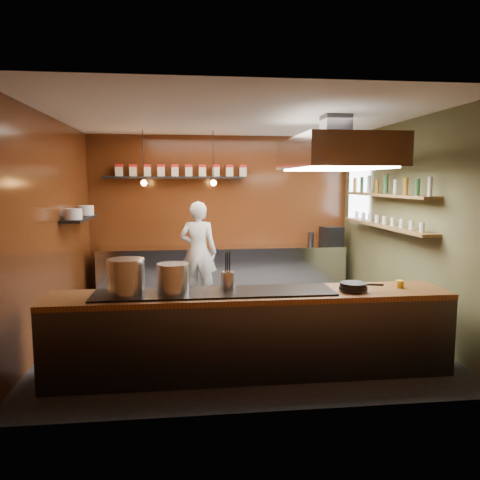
{
  "coord_description": "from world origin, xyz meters",
  "views": [
    {
      "loc": [
        -0.71,
        -6.55,
        2.12
      ],
      "look_at": [
        0.11,
        0.4,
        1.25
      ],
      "focal_mm": 35.0,
      "sensor_mm": 36.0,
      "label": 1
    }
  ],
  "objects": [
    {
      "name": "floor",
      "position": [
        0.0,
        0.0,
        0.0
      ],
      "size": [
        5.0,
        5.0,
        0.0
      ],
      "primitive_type": "plane",
      "color": "black",
      "rests_on": "ground"
    },
    {
      "name": "back_wall",
      "position": [
        0.0,
        2.5,
        1.5
      ],
      "size": [
        5.0,
        0.0,
        5.0
      ],
      "primitive_type": "plane",
      "rotation": [
        1.57,
        0.0,
        0.0
      ],
      "color": "#3E160B",
      "rests_on": "ground"
    },
    {
      "name": "left_wall",
      "position": [
        -2.5,
        0.0,
        1.5
      ],
      "size": [
        0.0,
        5.0,
        5.0
      ],
      "primitive_type": "plane",
      "rotation": [
        1.57,
        0.0,
        1.57
      ],
      "color": "#3E160B",
      "rests_on": "ground"
    },
    {
      "name": "right_wall",
      "position": [
        2.5,
        0.0,
        1.5
      ],
      "size": [
        0.0,
        5.0,
        5.0
      ],
      "primitive_type": "plane",
      "rotation": [
        1.57,
        0.0,
        -1.57
      ],
      "color": "#444426",
      "rests_on": "ground"
    },
    {
      "name": "ceiling",
      "position": [
        0.0,
        0.0,
        3.0
      ],
      "size": [
        5.0,
        5.0,
        0.0
      ],
      "primitive_type": "plane",
      "rotation": [
        3.14,
        0.0,
        0.0
      ],
      "color": "silver",
      "rests_on": "back_wall"
    },
    {
      "name": "window_pane",
      "position": [
        2.45,
        1.7,
        1.9
      ],
      "size": [
        0.0,
        1.0,
        1.0
      ],
      "primitive_type": "plane",
      "rotation": [
        1.57,
        0.0,
        -1.57
      ],
      "color": "white",
      "rests_on": "right_wall"
    },
    {
      "name": "prep_counter",
      "position": [
        0.0,
        2.17,
        0.45
      ],
      "size": [
        4.6,
        0.65,
        0.9
      ],
      "primitive_type": "cube",
      "color": "silver",
      "rests_on": "floor"
    },
    {
      "name": "pass_counter",
      "position": [
        -0.0,
        -1.6,
        0.47
      ],
      "size": [
        4.4,
        0.72,
        0.94
      ],
      "color": "#38383D",
      "rests_on": "floor"
    },
    {
      "name": "tin_shelf",
      "position": [
        -0.9,
        2.36,
        2.2
      ],
      "size": [
        2.6,
        0.26,
        0.04
      ],
      "primitive_type": "cube",
      "color": "black",
      "rests_on": "back_wall"
    },
    {
      "name": "plate_shelf",
      "position": [
        -2.34,
        1.0,
        1.55
      ],
      "size": [
        0.3,
        1.4,
        0.04
      ],
      "primitive_type": "cube",
      "color": "black",
      "rests_on": "left_wall"
    },
    {
      "name": "bottle_shelf_upper",
      "position": [
        2.34,
        0.3,
        1.92
      ],
      "size": [
        0.26,
        2.8,
        0.04
      ],
      "primitive_type": "cube",
      "color": "brown",
      "rests_on": "right_wall"
    },
    {
      "name": "bottle_shelf_lower",
      "position": [
        2.34,
        0.3,
        1.45
      ],
      "size": [
        0.26,
        2.8,
        0.04
      ],
      "primitive_type": "cube",
      "color": "brown",
      "rests_on": "right_wall"
    },
    {
      "name": "extractor_hood",
      "position": [
        1.3,
        -0.4,
        2.51
      ],
      "size": [
        1.2,
        2.0,
        0.72
      ],
      "color": "#38383D",
      "rests_on": "ceiling"
    },
    {
      "name": "pendant_left",
      "position": [
        -1.4,
        1.7,
        2.15
      ],
      "size": [
        0.1,
        0.1,
        0.95
      ],
      "color": "black",
      "rests_on": "ceiling"
    },
    {
      "name": "pendant_right",
      "position": [
        -0.2,
        1.7,
        2.15
      ],
      "size": [
        0.1,
        0.1,
        0.95
      ],
      "color": "black",
      "rests_on": "ceiling"
    },
    {
      "name": "storage_tins",
      "position": [
        -0.75,
        2.36,
        2.33
      ],
      "size": [
        2.43,
        0.13,
        0.22
      ],
      "color": "beige",
      "rests_on": "tin_shelf"
    },
    {
      "name": "plate_stacks",
      "position": [
        -2.34,
        1.0,
        1.65
      ],
      "size": [
        0.26,
        1.16,
        0.16
      ],
      "color": "silver",
      "rests_on": "plate_shelf"
    },
    {
      "name": "bottles",
      "position": [
        2.34,
        0.3,
        2.06
      ],
      "size": [
        0.06,
        2.66,
        0.24
      ],
      "color": "silver",
      "rests_on": "bottle_shelf_upper"
    },
    {
      "name": "wine_glasses",
      "position": [
        2.34,
        0.3,
        1.53
      ],
      "size": [
        0.07,
        2.37,
        0.13
      ],
      "color": "silver",
      "rests_on": "bottle_shelf_lower"
    },
    {
      "name": "stockpot_large",
      "position": [
        -1.33,
        -1.6,
        1.13
      ],
      "size": [
        0.39,
        0.39,
        0.38
      ],
      "primitive_type": "cylinder",
      "rotation": [
        0.0,
        0.0,
        0.01
      ],
      "color": "#B4B7BC",
      "rests_on": "pass_counter"
    },
    {
      "name": "stockpot_small",
      "position": [
        -0.84,
        -1.61,
        1.1
      ],
      "size": [
        0.37,
        0.37,
        0.32
      ],
      "primitive_type": "cylinder",
      "rotation": [
        0.0,
        0.0,
        0.1
      ],
      "color": "silver",
      "rests_on": "pass_counter"
    },
    {
      "name": "utensil_crock",
      "position": [
        -0.25,
        -1.51,
        1.04
      ],
      "size": [
        0.2,
        0.2,
        0.2
      ],
      "primitive_type": "cylinder",
      "rotation": [
        0.0,
        0.0,
        -0.42
      ],
      "color": "silver",
      "rests_on": "pass_counter"
    },
    {
      "name": "frying_pan",
      "position": [
        1.13,
        -1.68,
        0.98
      ],
      "size": [
        0.48,
        0.31,
        0.08
      ],
      "color": "black",
      "rests_on": "pass_counter"
    },
    {
      "name": "butter_jar",
      "position": [
        1.72,
        -1.57,
        0.96
      ],
      "size": [
        0.12,
        0.12,
        0.08
      ],
      "primitive_type": "cylinder",
      "rotation": [
        0.0,
        0.0,
        0.39
      ],
      "color": "yellow",
      "rests_on": "pass_counter"
    },
    {
      "name": "espresso_machine",
      "position": [
        2.1,
        2.13,
        1.08
      ],
      "size": [
        0.43,
        0.42,
        0.36
      ],
      "primitive_type": "cube",
      "rotation": [
        0.0,
        0.0,
        0.24
      ],
      "color": "black",
      "rests_on": "prep_counter"
    },
    {
      "name": "chef",
      "position": [
        -0.48,
        1.61,
        0.89
      ],
      "size": [
        0.73,
        0.56,
        1.79
      ],
      "primitive_type": "imported",
      "rotation": [
        0.0,
        0.0,
        2.91
      ],
      "color": "white",
      "rests_on": "floor"
    }
  ]
}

